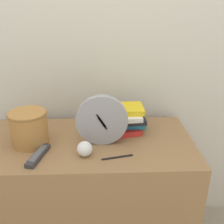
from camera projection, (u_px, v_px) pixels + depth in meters
name	position (u px, v px, depth m)	size (l,w,h in m)	color
wall_back	(87.00, 40.00, 1.44)	(6.00, 0.04, 2.40)	silver
desk	(89.00, 200.00, 1.46)	(1.06, 0.54, 0.75)	olive
desk_clock	(102.00, 120.00, 1.24)	(0.25, 0.04, 0.25)	#99999E
book_stack	(122.00, 119.00, 1.39)	(0.26, 0.19, 0.14)	red
basket	(29.00, 127.00, 1.25)	(0.18, 0.18, 0.17)	#B27A3D
tv_remote	(38.00, 155.00, 1.17)	(0.08, 0.19, 0.02)	#333338
crumpled_paper_ball	(84.00, 149.00, 1.17)	(0.07, 0.07, 0.07)	white
pen	(117.00, 157.00, 1.17)	(0.14, 0.04, 0.01)	black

